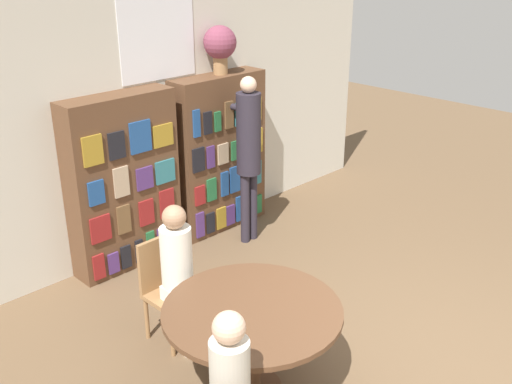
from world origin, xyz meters
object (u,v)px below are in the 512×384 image
at_px(flower_vase, 220,45).
at_px(seated_reader_left, 180,269).
at_px(bookshelf_left, 124,183).
at_px(chair_left_side, 168,284).
at_px(bookshelf_right, 220,154).
at_px(reading_table, 252,321).
at_px(librarian_standing, 248,146).

relative_size(flower_vase, seated_reader_left, 0.41).
bearing_deg(bookshelf_left, chair_left_side, -109.60).
xyz_separation_m(bookshelf_right, reading_table, (-1.71, -2.27, -0.28)).
relative_size(bookshelf_right, seated_reader_left, 1.43).
bearing_deg(flower_vase, seated_reader_left, -140.17).
relative_size(chair_left_side, seated_reader_left, 0.71).
relative_size(bookshelf_left, chair_left_side, 2.02).
xyz_separation_m(bookshelf_right, flower_vase, (0.05, 0.00, 1.21)).
height_order(flower_vase, chair_left_side, flower_vase).
bearing_deg(chair_left_side, reading_table, 90.00).
xyz_separation_m(reading_table, seated_reader_left, (-0.01, 0.80, 0.10)).
xyz_separation_m(flower_vase, librarian_standing, (-0.08, -0.51, -0.98)).
relative_size(bookshelf_right, chair_left_side, 2.02).
bearing_deg(seated_reader_left, librarian_standing, -151.06).
bearing_deg(chair_left_side, bookshelf_left, -110.50).
bearing_deg(reading_table, chair_left_side, 90.90).
bearing_deg(chair_left_side, flower_vase, -144.74).
bearing_deg(seated_reader_left, reading_table, 90.00).
distance_m(bookshelf_right, librarian_standing, 0.55).
relative_size(flower_vase, reading_table, 0.40).
bearing_deg(librarian_standing, seated_reader_left, -150.16).
distance_m(bookshelf_left, reading_table, 2.33).
distance_m(bookshelf_right, flower_vase, 1.21).
xyz_separation_m(bookshelf_right, chair_left_side, (-1.73, -1.29, -0.40)).
relative_size(bookshelf_left, flower_vase, 3.47).
height_order(bookshelf_left, flower_vase, flower_vase).
bearing_deg(flower_vase, bookshelf_left, -179.79).
height_order(chair_left_side, librarian_standing, librarian_standing).
bearing_deg(chair_left_side, librarian_standing, -155.90).
xyz_separation_m(chair_left_side, librarian_standing, (1.70, 0.79, 0.62)).
relative_size(bookshelf_right, reading_table, 1.38).
bearing_deg(chair_left_side, bookshelf_right, -144.10).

